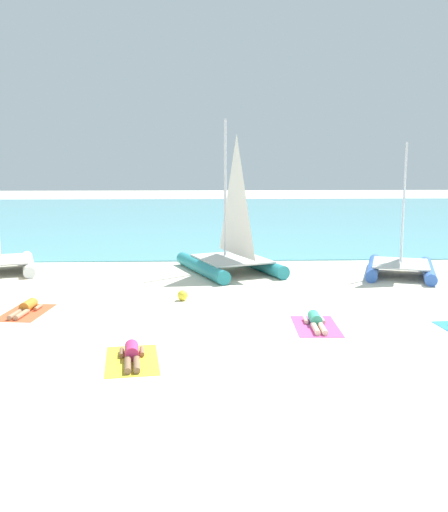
{
  "coord_description": "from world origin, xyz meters",
  "views": [
    {
      "loc": [
        -0.67,
        -12.88,
        4.17
      ],
      "look_at": [
        0.0,
        4.69,
        1.2
      ],
      "focal_mm": 39.13,
      "sensor_mm": 36.0,
      "label": 1
    }
  ],
  "objects_px": {
    "towel_leftmost": "(26,313)",
    "towel_center_left": "(132,360)",
    "sailboat_teal": "(231,250)",
    "sunbather_center_left": "(132,354)",
    "beach_ball": "(183,295)",
    "sailboat_blue": "(401,256)",
    "towel_center_right": "(316,326)",
    "sunbather_leftmost": "(26,308)",
    "sunbather_center_right": "(316,321)"
  },
  "relations": [
    {
      "from": "towel_leftmost",
      "to": "towel_center_left",
      "type": "xyz_separation_m",
      "value": [
        3.46,
        -3.95,
        0.0
      ]
    },
    {
      "from": "sailboat_teal",
      "to": "sunbather_center_left",
      "type": "bearing_deg",
      "value": -126.24
    },
    {
      "from": "towel_leftmost",
      "to": "beach_ball",
      "type": "height_order",
      "value": "beach_ball"
    },
    {
      "from": "sailboat_blue",
      "to": "towel_center_left",
      "type": "distance_m",
      "value": 12.47
    },
    {
      "from": "sailboat_blue",
      "to": "sunbather_center_left",
      "type": "relative_size",
      "value": 3.13
    },
    {
      "from": "towel_center_left",
      "to": "towel_center_right",
      "type": "height_order",
      "value": "same"
    },
    {
      "from": "sailboat_teal",
      "to": "towel_leftmost",
      "type": "height_order",
      "value": "sailboat_teal"
    },
    {
      "from": "sailboat_blue",
      "to": "towel_center_left",
      "type": "height_order",
      "value": "sailboat_blue"
    },
    {
      "from": "towel_center_right",
      "to": "sunbather_leftmost",
      "type": "bearing_deg",
      "value": 167.94
    },
    {
      "from": "sailboat_teal",
      "to": "sailboat_blue",
      "type": "bearing_deg",
      "value": -28.38
    },
    {
      "from": "towel_leftmost",
      "to": "towel_center_right",
      "type": "distance_m",
      "value": 8.04
    },
    {
      "from": "sunbather_leftmost",
      "to": "beach_ball",
      "type": "xyz_separation_m",
      "value": [
        4.34,
        1.18,
        0.03
      ]
    },
    {
      "from": "sailboat_blue",
      "to": "towel_leftmost",
      "type": "distance_m",
      "value": 13.25
    },
    {
      "from": "beach_ball",
      "to": "sunbather_leftmost",
      "type": "bearing_deg",
      "value": -164.85
    },
    {
      "from": "towel_leftmost",
      "to": "sunbather_leftmost",
      "type": "distance_m",
      "value": 0.14
    },
    {
      "from": "sailboat_blue",
      "to": "towel_center_left",
      "type": "bearing_deg",
      "value": -116.36
    },
    {
      "from": "sailboat_teal",
      "to": "towel_center_right",
      "type": "relative_size",
      "value": 3.03
    },
    {
      "from": "towel_leftmost",
      "to": "beach_ball",
      "type": "bearing_deg",
      "value": 15.94
    },
    {
      "from": "sunbather_leftmost",
      "to": "sunbather_center_left",
      "type": "relative_size",
      "value": 1.0
    },
    {
      "from": "sailboat_teal",
      "to": "towel_center_left",
      "type": "distance_m",
      "value": 9.93
    },
    {
      "from": "sailboat_blue",
      "to": "sailboat_teal",
      "type": "distance_m",
      "value": 6.34
    },
    {
      "from": "beach_ball",
      "to": "towel_leftmost",
      "type": "bearing_deg",
      "value": -164.06
    },
    {
      "from": "towel_center_left",
      "to": "beach_ball",
      "type": "relative_size",
      "value": 5.97
    },
    {
      "from": "towel_center_left",
      "to": "towel_center_right",
      "type": "distance_m",
      "value": 5.0
    },
    {
      "from": "sailboat_blue",
      "to": "beach_ball",
      "type": "relative_size",
      "value": 15.4
    },
    {
      "from": "towel_center_left",
      "to": "beach_ball",
      "type": "xyz_separation_m",
      "value": [
        0.89,
        5.19,
        0.15
      ]
    },
    {
      "from": "beach_ball",
      "to": "sunbather_center_left",
      "type": "bearing_deg",
      "value": -99.96
    },
    {
      "from": "sunbather_leftmost",
      "to": "sunbather_center_left",
      "type": "xyz_separation_m",
      "value": [
        3.44,
        -3.95,
        0.0
      ]
    },
    {
      "from": "sunbather_leftmost",
      "to": "sunbather_center_left",
      "type": "distance_m",
      "value": 5.24
    },
    {
      "from": "sailboat_teal",
      "to": "towel_center_left",
      "type": "height_order",
      "value": "sailboat_teal"
    },
    {
      "from": "sailboat_teal",
      "to": "towel_center_left",
      "type": "xyz_separation_m",
      "value": [
        -2.59,
        -9.55,
        -0.85
      ]
    },
    {
      "from": "towel_center_right",
      "to": "sunbather_center_right",
      "type": "bearing_deg",
      "value": 87.78
    },
    {
      "from": "sunbather_leftmost",
      "to": "beach_ball",
      "type": "distance_m",
      "value": 4.5
    },
    {
      "from": "sailboat_teal",
      "to": "towel_leftmost",
      "type": "bearing_deg",
      "value": -158.12
    },
    {
      "from": "sunbather_leftmost",
      "to": "towel_leftmost",
      "type": "bearing_deg",
      "value": -90.0
    },
    {
      "from": "sunbather_center_right",
      "to": "towel_center_left",
      "type": "bearing_deg",
      "value": -149.28
    },
    {
      "from": "towel_center_right",
      "to": "sailboat_teal",
      "type": "bearing_deg",
      "value": 104.23
    },
    {
      "from": "sunbather_center_left",
      "to": "sunbather_center_right",
      "type": "distance_m",
      "value": 5.01
    },
    {
      "from": "sailboat_teal",
      "to": "beach_ball",
      "type": "xyz_separation_m",
      "value": [
        -1.7,
        -4.36,
        -0.7
      ]
    },
    {
      "from": "sailboat_teal",
      "to": "towel_center_right",
      "type": "bearing_deg",
      "value": -96.71
    },
    {
      "from": "towel_leftmost",
      "to": "sailboat_teal",
      "type": "bearing_deg",
      "value": 42.82
    },
    {
      "from": "sailboat_blue",
      "to": "beach_ball",
      "type": "bearing_deg",
      "value": -136.98
    },
    {
      "from": "beach_ball",
      "to": "towel_center_left",
      "type": "bearing_deg",
      "value": -99.74
    },
    {
      "from": "towel_center_left",
      "to": "beach_ball",
      "type": "bearing_deg",
      "value": 80.26
    },
    {
      "from": "sailboat_blue",
      "to": "beach_ball",
      "type": "distance_m",
      "value": 8.75
    },
    {
      "from": "sailboat_blue",
      "to": "towel_center_right",
      "type": "distance_m",
      "value": 7.83
    },
    {
      "from": "sunbather_leftmost",
      "to": "towel_center_left",
      "type": "relative_size",
      "value": 0.83
    },
    {
      "from": "sunbather_center_left",
      "to": "beach_ball",
      "type": "relative_size",
      "value": 4.93
    },
    {
      "from": "sailboat_teal",
      "to": "towel_leftmost",
      "type": "xyz_separation_m",
      "value": [
        -6.05,
        -5.6,
        -0.85
      ]
    },
    {
      "from": "sunbather_leftmost",
      "to": "beach_ball",
      "type": "height_order",
      "value": "beach_ball"
    }
  ]
}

